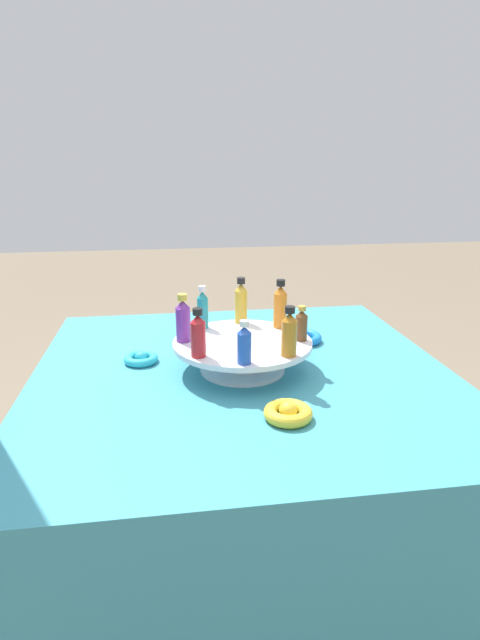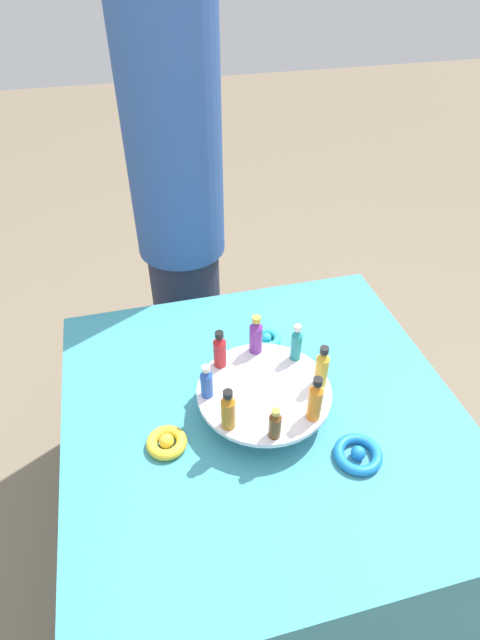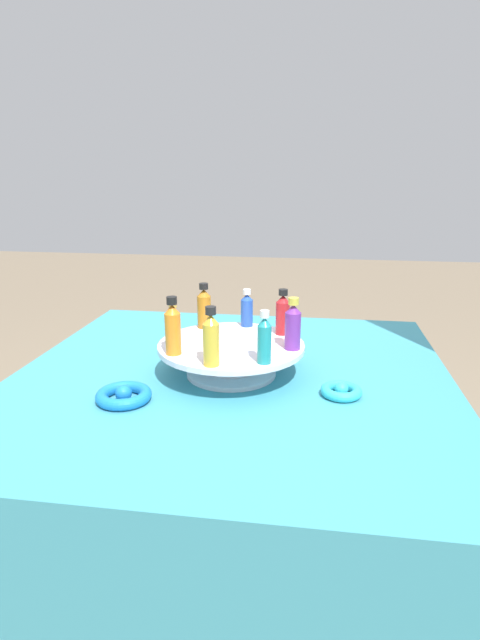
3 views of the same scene
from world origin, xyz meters
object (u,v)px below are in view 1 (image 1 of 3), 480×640
Objects in this scene: bottle_purple at (183,320)px; ribbon_bow_teal at (141,358)px; bottle_gold at (241,302)px; bottle_teal at (203,309)px; ribbon_bow_gold at (288,413)px; bottle_red at (198,335)px; bottle_blue at (244,344)px; bottle_orange at (280,306)px; bottle_amber at (289,333)px; bottle_brown at (301,325)px; display_stand at (242,351)px; ribbon_bow_blue at (301,337)px.

ribbon_bow_teal is at bearing -121.11° from bottle_purple.
bottle_gold reaches higher than bottle_teal.
bottle_gold is 1.25× the size of ribbon_bow_gold.
bottle_blue is at bearing 60.48° from bottle_red.
ribbon_bow_gold is at bearing 41.62° from ribbon_bow_teal.
bottle_teal is (-0.02, -0.19, -0.01)m from bottle_orange.
bottle_blue is 0.33m from ribbon_bow_teal.
bottle_amber is (-0.03, 0.10, 0.01)m from bottle_blue.
bottle_purple is (0.12, -0.15, -0.00)m from bottle_gold.
ribbon_bow_gold is (0.14, -0.03, -0.11)m from bottle_amber.
ribbon_bow_gold is at bearing -20.10° from bottle_brown.
bottle_teal is at bearing -97.02° from bottle_orange.
display_stand is at bearing 37.98° from bottle_teal.
bottle_brown is (-0.12, 0.15, -0.00)m from bottle_blue.
bottle_amber reaches higher than bottle_red.
bottle_red is 0.26m from ribbon_bow_gold.
bottle_red is (0.19, -0.02, -0.00)m from bottle_teal.
ribbon_bow_teal is at bearing -108.38° from display_stand.
bottle_teal is 0.40m from ribbon_bow_gold.
bottle_orange is 0.11m from bottle_brown.
bottle_purple is 1.34× the size of ribbon_bow_teal.
bottle_teal is at bearing -142.02° from display_stand.
bottle_brown is (0.13, 0.22, -0.01)m from bottle_teal.
ribbon_bow_teal is (-0.08, -0.24, -0.04)m from display_stand.
display_stand is at bearing -48.38° from ribbon_bow_blue.
bottle_amber is 1.16× the size of ribbon_bow_gold.
bottle_amber reaches higher than bottle_brown.
ribbon_bow_blue is at bearing 102.46° from bottle_teal.
ribbon_bow_teal is (-0.10, -0.38, -0.10)m from bottle_brown.
bottle_brown is at bearing -16.18° from ribbon_bow_blue.
bottle_amber is (0.22, 0.17, 0.00)m from bottle_teal.
bottle_blue reaches higher than bottle_brown.
display_stand is at bearing 71.62° from ribbon_bow_teal.
bottle_purple is at bearing -142.02° from bottle_blue.
bottle_gold is at bearing 172.98° from display_stand.
bottle_teal is (0.03, -0.10, -0.01)m from bottle_gold.
display_stand is 0.16m from bottle_red.
bottle_brown is (0.02, 0.14, 0.06)m from display_stand.
ribbon_bow_blue is (-0.42, 0.14, -0.00)m from ribbon_bow_gold.
bottle_red is at bearing -135.92° from ribbon_bow_gold.
bottle_amber is at bearing -7.02° from bottle_orange.
bottle_brown is (0.10, 0.03, -0.02)m from bottle_orange.
bottle_purple is (0.07, -0.25, -0.00)m from bottle_orange.
ribbon_bow_teal is at bearing -78.38° from ribbon_bow_blue.
bottle_brown is at bearing 105.48° from bottle_red.
bottle_red reaches higher than ribbon_bow_teal.
bottle_purple reaches higher than ribbon_bow_gold.
ribbon_bow_blue is at bearing 135.87° from bottle_orange.
bottle_red is (0.17, -0.22, -0.01)m from bottle_orange.
display_stand is 0.16m from bottle_purple.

